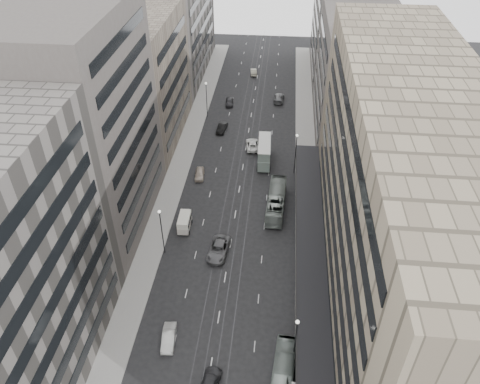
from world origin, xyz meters
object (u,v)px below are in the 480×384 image
at_px(double_decker, 264,152).
at_px(sedan_2, 219,249).
at_px(bus_far, 276,201).
at_px(pedestrian, 303,376).
at_px(panel_van, 184,222).
at_px(sedan_1, 169,338).
at_px(bus_near, 283,377).

height_order(double_decker, sedan_2, double_decker).
bearing_deg(bus_far, pedestrian, 100.35).
xyz_separation_m(panel_van, sedan_1, (1.99, -20.97, -0.64)).
bearing_deg(bus_near, sedan_1, -12.39).
height_order(sedan_1, sedan_2, sedan_2).
bearing_deg(bus_far, sedan_2, 57.25).
distance_m(bus_near, pedestrian, 2.48).
bearing_deg(double_decker, panel_van, -121.40).
bearing_deg(bus_near, pedestrian, -160.43).
height_order(bus_near, pedestrian, bus_near).
bearing_deg(bus_far, sedan_1, 68.50).
relative_size(bus_far, sedan_1, 2.64).
xyz_separation_m(bus_near, pedestrian, (2.39, 0.62, -0.27)).
bearing_deg(panel_van, pedestrian, -54.70).
bearing_deg(sedan_1, sedan_2, 70.05).
height_order(bus_near, sedan_2, bus_near).
bearing_deg(pedestrian, bus_far, -113.00).
bearing_deg(sedan_1, pedestrian, -18.47).
height_order(bus_near, double_decker, double_decker).
distance_m(double_decker, panel_van, 23.41).
relative_size(double_decker, sedan_1, 1.87).
distance_m(bus_far, sedan_1, 30.18).
relative_size(double_decker, panel_van, 2.07).
relative_size(panel_van, pedestrian, 1.99).
xyz_separation_m(sedan_1, sedan_2, (4.13, 15.94, 0.11)).
distance_m(bus_near, sedan_2, 22.75).
distance_m(sedan_1, sedan_2, 16.47).
xyz_separation_m(double_decker, pedestrian, (6.99, -45.13, -1.26)).
bearing_deg(double_decker, bus_far, -80.29).
bearing_deg(panel_van, double_decker, 58.81).
bearing_deg(pedestrian, bus_near, -16.11).
relative_size(sedan_1, sedan_2, 0.74).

